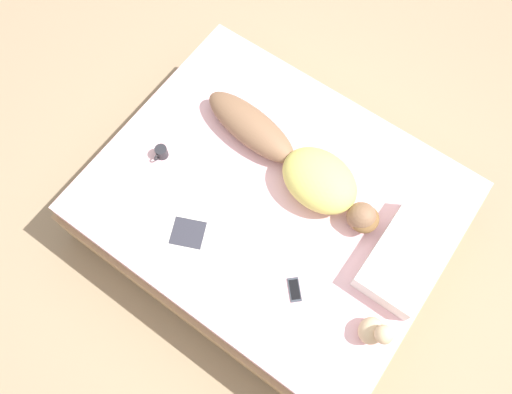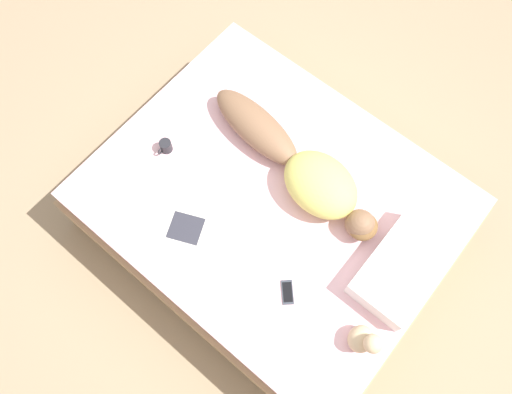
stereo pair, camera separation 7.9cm
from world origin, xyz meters
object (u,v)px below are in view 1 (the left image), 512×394
object	(u,v)px
open_magazine	(193,213)
coffee_mug	(161,152)
cell_phone	(295,290)
person	(297,163)

from	to	relation	value
open_magazine	coffee_mug	size ratio (longest dim) A/B	5.54
open_magazine	cell_phone	bearing A→B (deg)	63.82
open_magazine	coffee_mug	xyz separation A→B (m)	(-0.19, -0.39, 0.04)
person	coffee_mug	world-z (taller)	person
coffee_mug	cell_phone	xyz separation A→B (m)	(0.22, 1.12, -0.04)
open_magazine	person	bearing A→B (deg)	126.00
person	coffee_mug	xyz separation A→B (m)	(0.39, -0.72, -0.06)
person	cell_phone	bearing A→B (deg)	40.50
person	coffee_mug	distance (m)	0.82
open_magazine	cell_phone	world-z (taller)	same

